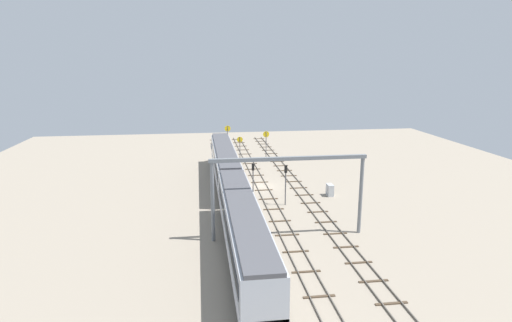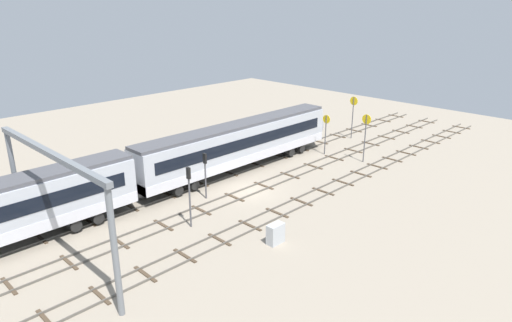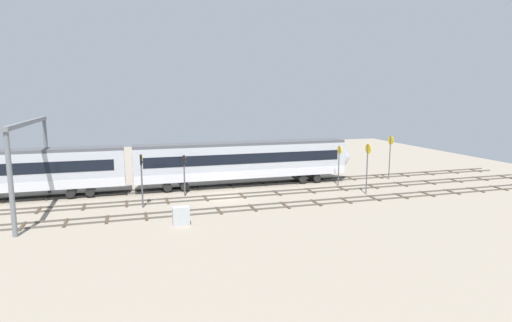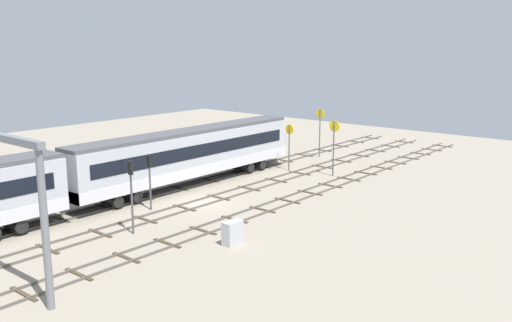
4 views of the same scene
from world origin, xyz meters
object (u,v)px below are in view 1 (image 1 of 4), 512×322
(signal_light_trackside_departure, at_px, (253,174))
(relay_cabinet, at_px, (330,190))
(signal_light_trackside_approach, at_px, (286,179))
(speed_sign_far_trackside, at_px, (266,141))
(overhead_gantry, at_px, (289,178))
(speed_sign_mid_trackside, at_px, (240,146))
(train, at_px, (231,187))
(speed_sign_near_foreground, at_px, (228,135))

(signal_light_trackside_departure, bearing_deg, relay_cabinet, -99.11)
(signal_light_trackside_approach, bearing_deg, relay_cabinet, -66.97)
(speed_sign_far_trackside, bearing_deg, signal_light_trackside_departure, 165.78)
(signal_light_trackside_approach, bearing_deg, signal_light_trackside_departure, 38.03)
(overhead_gantry, distance_m, speed_sign_far_trackside, 31.85)
(speed_sign_mid_trackside, height_order, speed_sign_far_trackside, speed_sign_far_trackside)
(speed_sign_mid_trackside, bearing_deg, train, 171.76)
(speed_sign_mid_trackside, relative_size, speed_sign_far_trackside, 0.87)
(speed_sign_mid_trackside, bearing_deg, signal_light_trackside_approach, -171.34)
(signal_light_trackside_approach, relative_size, relay_cabinet, 3.25)
(overhead_gantry, xyz_separation_m, signal_light_trackside_approach, (9.22, -1.65, -2.73))
(train, relative_size, speed_sign_far_trackside, 9.57)
(overhead_gantry, xyz_separation_m, speed_sign_mid_trackside, (30.81, 1.64, -2.88))
(speed_sign_far_trackside, relative_size, relay_cabinet, 3.50)
(speed_sign_far_trackside, xyz_separation_m, signal_light_trackside_departure, (-18.15, 4.60, -0.76))
(speed_sign_far_trackside, distance_m, relay_cabinet, 20.54)
(overhead_gantry, bearing_deg, speed_sign_near_foreground, 4.64)
(signal_light_trackside_departure, bearing_deg, speed_sign_far_trackside, -14.22)
(signal_light_trackside_approach, bearing_deg, speed_sign_mid_trackside, 8.66)
(speed_sign_near_foreground, xyz_separation_m, speed_sign_mid_trackside, (-7.62, -1.48, -0.55))
(train, height_order, signal_light_trackside_approach, train)
(train, xyz_separation_m, relay_cabinet, (3.21, -12.85, -1.91))
(overhead_gantry, relative_size, speed_sign_far_trackside, 2.87)
(train, height_order, speed_sign_near_foreground, speed_sign_near_foreground)
(speed_sign_near_foreground, distance_m, speed_sign_far_trackside, 9.10)
(train, height_order, overhead_gantry, overhead_gantry)
(overhead_gantry, relative_size, speed_sign_mid_trackside, 3.31)
(overhead_gantry, height_order, signal_light_trackside_approach, overhead_gantry)
(train, bearing_deg, signal_light_trackside_approach, -85.51)
(speed_sign_near_foreground, distance_m, signal_light_trackside_approach, 29.60)
(relay_cabinet, bearing_deg, signal_light_trackside_approach, 113.03)
(relay_cabinet, bearing_deg, overhead_gantry, 146.09)
(relay_cabinet, bearing_deg, speed_sign_near_foreground, 22.79)
(overhead_gantry, distance_m, signal_light_trackside_departure, 13.94)
(train, distance_m, overhead_gantry, 10.48)
(speed_sign_far_trackside, height_order, signal_light_trackside_approach, speed_sign_far_trackside)
(overhead_gantry, relative_size, relay_cabinet, 10.06)
(train, bearing_deg, signal_light_trackside_departure, -33.51)
(speed_sign_far_trackside, bearing_deg, speed_sign_mid_trackside, 100.19)
(train, relative_size, speed_sign_near_foreground, 9.47)
(overhead_gantry, bearing_deg, speed_sign_mid_trackside, 3.04)
(speed_sign_mid_trackside, height_order, signal_light_trackside_approach, signal_light_trackside_approach)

